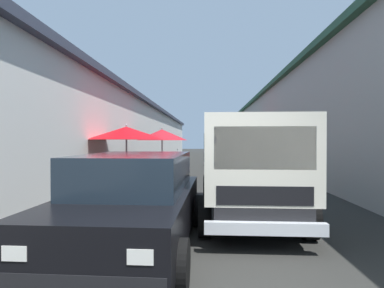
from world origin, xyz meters
TOP-DOWN VIEW (x-y plane):
  - ground at (13.50, 0.00)m, footprint 90.00×90.00m
  - building_left_whitewash at (15.75, 7.22)m, footprint 49.80×7.50m
  - building_right_concrete at (15.75, -7.22)m, footprint 49.80×7.50m
  - fruit_stall_near_left at (10.73, 2.17)m, footprint 2.27×2.27m
  - fruit_stall_far_right at (16.82, -1.37)m, footprint 2.43×2.43m
  - fruit_stall_mid_lane at (7.10, 2.78)m, footprint 2.53×2.53m
  - hatchback_car at (1.90, 1.25)m, footprint 3.95×1.99m
  - delivery_truck at (3.16, -0.73)m, footprint 4.94×2.01m
  - vendor_by_crates at (13.21, -0.61)m, footprint 0.64×0.27m
  - vendor_in_shade at (7.17, -1.33)m, footprint 0.42×0.55m
  - parked_scooter at (15.66, 1.96)m, footprint 1.69×0.36m
  - plastic_stool at (5.20, 1.93)m, footprint 0.30×0.30m

SIDE VIEW (x-z plane):
  - ground at x=13.50m, z-range 0.00..0.00m
  - plastic_stool at x=5.20m, z-range 0.11..0.54m
  - parked_scooter at x=15.66m, z-range -0.12..1.02m
  - hatchback_car at x=1.90m, z-range 0.01..1.46m
  - vendor_in_shade at x=7.17m, z-range 0.12..1.72m
  - vendor_by_crates at x=13.21m, z-range 0.12..1.73m
  - delivery_truck at x=3.16m, z-range 0.00..2.08m
  - fruit_stall_near_left at x=10.73m, z-range 0.53..2.76m
  - fruit_stall_mid_lane at x=7.10m, z-range 0.57..2.77m
  - fruit_stall_far_right at x=16.82m, z-range 0.58..2.89m
  - building_left_whitewash at x=15.75m, z-range 0.01..4.08m
  - building_right_concrete at x=15.75m, z-range 0.01..5.09m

